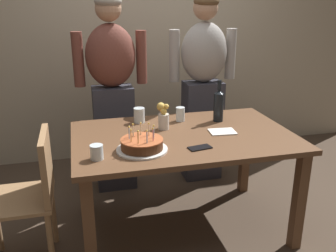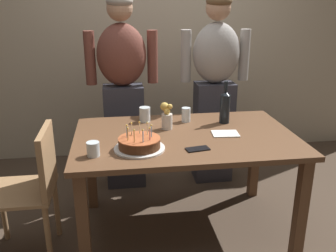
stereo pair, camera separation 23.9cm
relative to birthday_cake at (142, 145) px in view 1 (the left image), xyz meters
The scene contains 14 objects.
ground_plane 0.87m from the birthday_cake, 32.52° to the left, with size 10.00×10.00×0.00m, color #47382B.
back_wall 1.86m from the birthday_cake, 79.49° to the left, with size 5.20×0.10×2.60m, color tan.
dining_table 0.41m from the birthday_cake, 32.52° to the left, with size 1.50×0.96×0.74m.
birthday_cake is the anchor object (origin of this frame).
water_glass_near 0.54m from the birthday_cake, 81.76° to the left, with size 0.08×0.08×0.11m, color silver.
water_glass_far 0.28m from the birthday_cake, 167.07° to the right, with size 0.08×0.08×0.09m, color silver.
water_glass_side 0.63m from the birthday_cake, 52.20° to the left, with size 0.07×0.07×0.11m, color silver.
wine_bottle 0.80m from the birthday_cake, 32.79° to the left, with size 0.08×0.08×0.32m.
cell_phone 0.36m from the birthday_cake, ahead, with size 0.14×0.07×0.01m, color black.
napkin_stack 0.63m from the birthday_cake, 16.95° to the left, with size 0.18×0.13×0.01m, color white.
flower_vase 0.42m from the birthday_cake, 58.51° to the left, with size 0.08×0.09×0.19m.
person_man_bearded 1.00m from the birthday_cake, 94.04° to the left, with size 0.61×0.27×1.66m.
person_woman_cardigan 1.24m from the birthday_cake, 53.29° to the left, with size 0.61×0.27×1.66m.
dining_chair 0.72m from the birthday_cake, behind, with size 0.42×0.42×0.87m.
Camera 1 is at (-0.68, -2.27, 1.62)m, focal length 39.46 mm.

